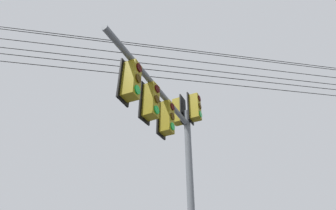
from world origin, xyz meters
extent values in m
cylinder|color=slate|center=(2.21, 1.39, 5.74)|extent=(2.98, 3.25, 0.14)
cube|color=olive|center=(0.54, 0.01, 6.29)|extent=(0.42, 0.42, 0.90)
cube|color=black|center=(0.67, -0.10, 6.29)|extent=(0.33, 0.35, 1.04)
cylinder|color=#360503|center=(0.42, 0.12, 6.59)|extent=(0.16, 0.17, 0.20)
cylinder|color=#3C2703|center=(0.42, 0.12, 6.29)|extent=(0.16, 0.17, 0.20)
cylinder|color=green|center=(0.42, 0.12, 5.99)|extent=(0.16, 0.17, 0.20)
cube|color=olive|center=(0.99, -0.39, 6.29)|extent=(0.42, 0.42, 0.90)
cube|color=black|center=(0.86, -0.28, 6.29)|extent=(0.33, 0.35, 1.04)
cylinder|color=#360503|center=(1.11, -0.50, 6.59)|extent=(0.16, 0.17, 0.20)
cylinder|color=#3C2703|center=(1.11, -0.50, 6.29)|extent=(0.16, 0.17, 0.20)
cylinder|color=green|center=(1.11, -0.50, 5.99)|extent=(0.16, 0.17, 0.20)
cube|color=olive|center=(1.76, 0.89, 5.19)|extent=(0.42, 0.42, 0.90)
cube|color=black|center=(1.88, 0.78, 5.19)|extent=(0.33, 0.35, 1.04)
cylinder|color=#360503|center=(1.64, 1.01, 5.49)|extent=(0.16, 0.17, 0.20)
cylinder|color=#3C2703|center=(1.64, 1.01, 5.19)|extent=(0.16, 0.17, 0.20)
cylinder|color=green|center=(1.64, 1.01, 4.89)|extent=(0.16, 0.17, 0.20)
cube|color=olive|center=(2.34, 1.54, 5.19)|extent=(0.42, 0.42, 0.90)
cube|color=black|center=(2.46, 1.42, 5.19)|extent=(0.34, 0.34, 1.04)
cylinder|color=#360503|center=(2.22, 1.65, 5.49)|extent=(0.16, 0.16, 0.20)
cylinder|color=#3C2703|center=(2.22, 1.65, 5.19)|extent=(0.16, 0.16, 0.20)
cylinder|color=green|center=(2.22, 1.65, 4.89)|extent=(0.16, 0.16, 0.20)
cube|color=olive|center=(2.93, 2.18, 5.19)|extent=(0.42, 0.42, 0.90)
cube|color=black|center=(3.06, 2.07, 5.19)|extent=(0.31, 0.36, 1.04)
cylinder|color=#360503|center=(2.80, 2.28, 5.49)|extent=(0.15, 0.17, 0.20)
cylinder|color=#3C2703|center=(2.80, 2.28, 5.19)|extent=(0.15, 0.17, 0.20)
cylinder|color=green|center=(2.80, 2.28, 4.89)|extent=(0.15, 0.17, 0.20)
cylinder|color=black|center=(2.17, -0.33, 7.48)|extent=(30.95, 3.18, 0.74)
cylinder|color=black|center=(2.17, -0.33, 7.79)|extent=(30.95, 3.18, 0.74)
cylinder|color=black|center=(2.17, -0.33, 8.06)|extent=(30.95, 3.18, 0.74)
cylinder|color=black|center=(2.17, -0.33, 8.44)|extent=(30.95, 3.18, 0.74)
cylinder|color=black|center=(2.17, -0.33, 8.89)|extent=(30.95, 3.18, 0.74)
cylinder|color=black|center=(2.17, -0.33, 8.99)|extent=(30.95, 3.18, 0.74)
camera|label=1|loc=(3.46, 6.67, 1.62)|focal=28.50mm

